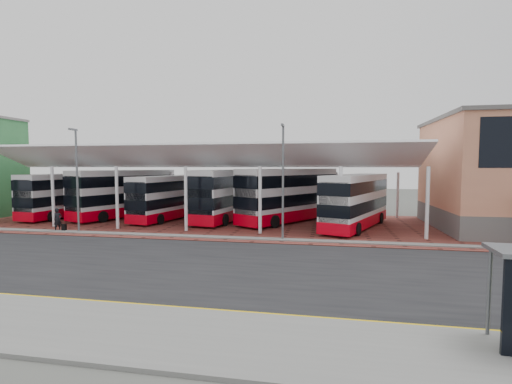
% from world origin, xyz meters
% --- Properties ---
extents(ground, '(140.00, 140.00, 0.00)m').
position_xyz_m(ground, '(0.00, 0.00, 0.00)').
color(ground, '#474944').
extents(road, '(120.00, 14.00, 0.02)m').
position_xyz_m(road, '(0.00, -1.00, 0.01)').
color(road, black).
rests_on(road, ground).
extents(forecourt, '(72.00, 16.00, 0.06)m').
position_xyz_m(forecourt, '(2.00, 13.00, 0.03)').
color(forecourt, brown).
rests_on(forecourt, ground).
extents(sidewalk, '(120.00, 4.00, 0.14)m').
position_xyz_m(sidewalk, '(0.00, -9.00, 0.07)').
color(sidewalk, slate).
rests_on(sidewalk, ground).
extents(north_kerb, '(120.00, 0.80, 0.14)m').
position_xyz_m(north_kerb, '(0.00, 6.20, 0.07)').
color(north_kerb, slate).
rests_on(north_kerb, ground).
extents(yellow_line_near, '(120.00, 0.12, 0.01)m').
position_xyz_m(yellow_line_near, '(0.00, -7.00, 0.03)').
color(yellow_line_near, '#E2B908').
rests_on(yellow_line_near, road).
extents(yellow_line_far, '(120.00, 0.12, 0.01)m').
position_xyz_m(yellow_line_far, '(0.00, -6.70, 0.03)').
color(yellow_line_far, '#E2B908').
rests_on(yellow_line_far, road).
extents(canopy, '(37.00, 11.63, 7.07)m').
position_xyz_m(canopy, '(-6.00, 13.94, 5.80)').
color(canopy, white).
rests_on(canopy, ground).
extents(lamp_west, '(0.16, 0.90, 8.07)m').
position_xyz_m(lamp_west, '(-14.00, 6.27, 4.36)').
color(lamp_west, slate).
rests_on(lamp_west, ground).
extents(lamp_east, '(0.16, 0.90, 8.07)m').
position_xyz_m(lamp_east, '(2.00, 6.27, 4.36)').
color(lamp_east, slate).
rests_on(lamp_east, ground).
extents(bus_0, '(3.65, 10.84, 4.38)m').
position_xyz_m(bus_0, '(-21.07, 14.40, 2.24)').
color(bus_0, silver).
rests_on(bus_0, forecourt).
extents(bus_1, '(6.49, 11.74, 4.75)m').
position_xyz_m(bus_1, '(-15.10, 15.11, 2.42)').
color(bus_1, silver).
rests_on(bus_1, forecourt).
extents(bus_2, '(4.24, 10.54, 4.23)m').
position_xyz_m(bus_2, '(-10.01, 14.56, 2.16)').
color(bus_2, silver).
rests_on(bus_2, forecourt).
extents(bus_3, '(4.67, 11.96, 4.81)m').
position_xyz_m(bus_3, '(-4.26, 15.26, 2.45)').
color(bus_3, silver).
rests_on(bus_3, forecourt).
extents(bus_4, '(8.73, 11.55, 4.92)m').
position_xyz_m(bus_4, '(1.64, 15.07, 2.51)').
color(bus_4, silver).
rests_on(bus_4, forecourt).
extents(bus_5, '(6.29, 10.98, 4.46)m').
position_xyz_m(bus_5, '(7.43, 12.54, 2.28)').
color(bus_5, silver).
rests_on(bus_5, forecourt).
extents(pedestrian, '(0.62, 0.77, 1.83)m').
position_xyz_m(pedestrian, '(-15.97, 6.46, 0.97)').
color(pedestrian, black).
rests_on(pedestrian, forecourt).
extents(suitcase, '(0.33, 0.24, 0.57)m').
position_xyz_m(suitcase, '(-15.47, 6.51, 0.35)').
color(suitcase, black).
rests_on(suitcase, forecourt).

